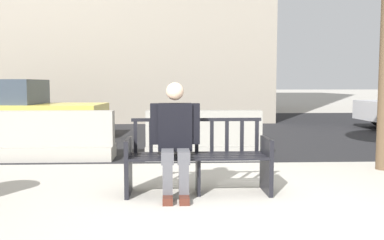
# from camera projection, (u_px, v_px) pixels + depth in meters

# --- Properties ---
(ground_plane) EXTENTS (200.00, 200.00, 0.00)m
(ground_plane) POSITION_uv_depth(u_px,v_px,m) (250.00, 212.00, 4.35)
(ground_plane) COLOR #ADA89E
(street_asphalt) EXTENTS (120.00, 12.00, 0.01)m
(street_asphalt) POSITION_uv_depth(u_px,v_px,m) (198.00, 127.00, 13.01)
(street_asphalt) COLOR black
(street_asphalt) RESTS_ON ground
(street_bench) EXTENTS (1.69, 0.54, 0.88)m
(street_bench) POSITION_uv_depth(u_px,v_px,m) (198.00, 160.00, 5.07)
(street_bench) COLOR black
(street_bench) RESTS_ON ground
(seated_person) EXTENTS (0.58, 0.72, 1.31)m
(seated_person) POSITION_uv_depth(u_px,v_px,m) (175.00, 136.00, 4.98)
(seated_person) COLOR black
(seated_person) RESTS_ON ground
(jersey_barrier_centre) EXTENTS (2.01, 0.72, 0.84)m
(jersey_barrier_centre) POSITION_uv_depth(u_px,v_px,m) (204.00, 139.00, 7.45)
(jersey_barrier_centre) COLOR gray
(jersey_barrier_centre) RESTS_ON ground
(jersey_barrier_left) EXTENTS (2.00, 0.69, 0.84)m
(jersey_barrier_left) POSITION_uv_depth(u_px,v_px,m) (55.00, 140.00, 7.34)
(jersey_barrier_left) COLOR #9E998E
(jersey_barrier_left) RESTS_ON ground
(car_taxi_near) EXTENTS (4.72, 2.02, 1.41)m
(car_taxi_near) POSITION_uv_depth(u_px,v_px,m) (5.00, 110.00, 10.32)
(car_taxi_near) COLOR #DBC64C
(car_taxi_near) RESTS_ON ground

